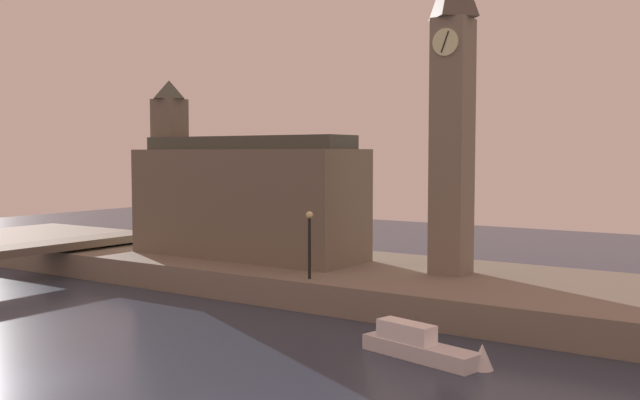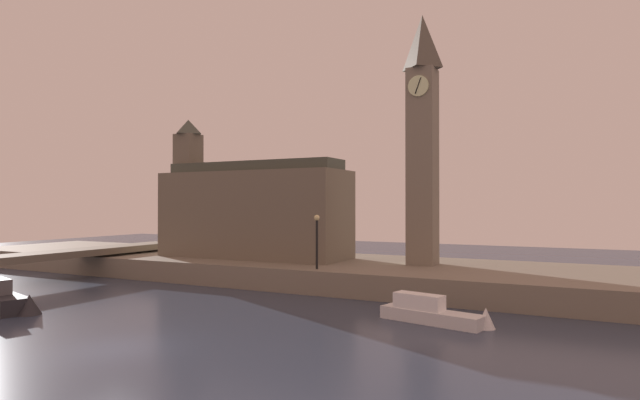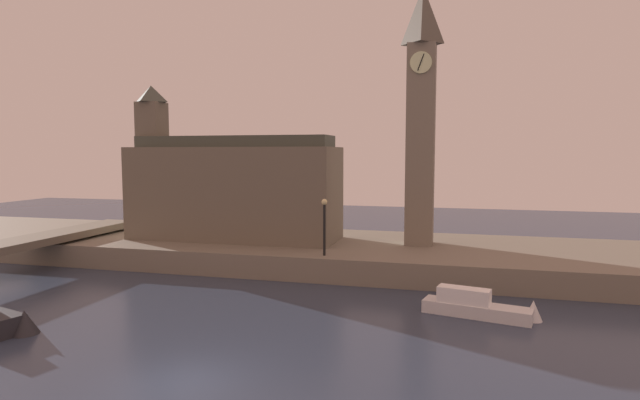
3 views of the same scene
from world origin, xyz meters
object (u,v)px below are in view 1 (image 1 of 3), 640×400
Objects in this scene: streetlamp at (309,236)px; boat_ferry_white at (430,348)px; clock_tower at (452,106)px; parliament_hall at (242,197)px.

streetlamp is 10.94m from boat_ferry_white.
clock_tower is 3.01× the size of boat_ferry_white.
parliament_hall is 20.43m from boat_ferry_white.
parliament_hall is at bearing 151.30° from streetlamp.
parliament_hall is (-13.52, -1.04, -5.18)m from clock_tower.
parliament_hall reaches higher than streetlamp.
parliament_hall is at bearing -175.58° from clock_tower.
boat_ferry_white is at bearing -29.23° from streetlamp.
clock_tower reaches higher than streetlamp.
streetlamp is at bearing 150.77° from boat_ferry_white.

